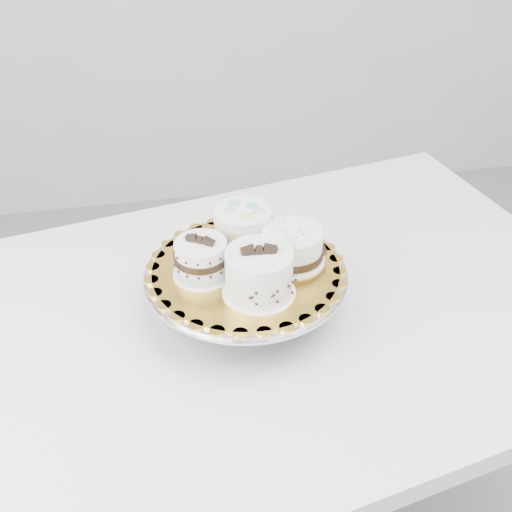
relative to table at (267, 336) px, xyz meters
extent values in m
cube|color=silver|center=(0.00, 0.00, 0.05)|extent=(1.41, 1.08, 0.04)
cube|color=silver|center=(0.50, 0.48, -0.32)|extent=(0.06, 0.06, 0.71)
cylinder|color=gray|center=(-0.04, -0.01, 0.08)|extent=(0.16, 0.16, 0.01)
cylinder|color=gray|center=(-0.04, -0.01, 0.11)|extent=(0.11, 0.11, 0.09)
cylinder|color=silver|center=(-0.04, -0.01, 0.16)|extent=(0.35, 0.35, 0.01)
cylinder|color=silver|center=(-0.04, -0.01, 0.16)|extent=(0.36, 0.36, 0.00)
cylinder|color=orange|center=(-0.04, -0.01, 0.17)|extent=(0.41, 0.41, 0.00)
cylinder|color=white|center=(-0.03, -0.07, 0.17)|extent=(0.12, 0.12, 0.00)
cylinder|color=white|center=(-0.03, -0.07, 0.21)|extent=(0.12, 0.12, 0.08)
cylinder|color=white|center=(-0.12, -0.01, 0.17)|extent=(0.10, 0.10, 0.00)
cylinder|color=white|center=(-0.12, -0.01, 0.21)|extent=(0.12, 0.12, 0.06)
cylinder|color=#99BDC2|center=(-0.12, -0.01, 0.18)|extent=(0.09, 0.09, 0.02)
cylinder|color=black|center=(-0.12, -0.01, 0.21)|extent=(0.09, 0.09, 0.01)
cylinder|color=white|center=(-0.03, 0.07, 0.17)|extent=(0.11, 0.11, 0.00)
cylinder|color=white|center=(-0.03, 0.07, 0.21)|extent=(0.14, 0.14, 0.07)
cylinder|color=white|center=(0.04, 0.00, 0.17)|extent=(0.12, 0.12, 0.00)
cylinder|color=white|center=(0.04, 0.00, 0.20)|extent=(0.11, 0.11, 0.06)
cylinder|color=black|center=(0.04, 0.00, 0.19)|extent=(0.11, 0.11, 0.01)
camera|label=1|loc=(-0.19, -0.88, 0.85)|focal=45.00mm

